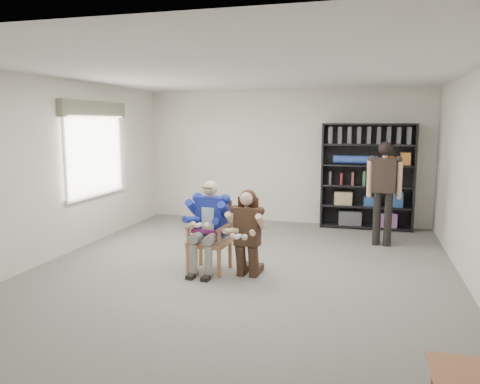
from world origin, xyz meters
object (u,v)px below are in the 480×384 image
(seated_man, at_px, (209,226))
(bookshelf, at_px, (367,176))
(kneeling_woman, at_px, (247,234))
(standing_man, at_px, (383,194))
(armchair, at_px, (209,237))

(seated_man, relative_size, bookshelf, 0.63)
(kneeling_woman, xyz_separation_m, standing_man, (1.84, 2.24, 0.29))
(seated_man, distance_m, standing_man, 3.23)
(kneeling_woman, distance_m, standing_man, 2.92)
(armchair, xyz_separation_m, bookshelf, (2.15, 3.44, 0.54))
(armchair, xyz_separation_m, standing_man, (2.42, 2.12, 0.39))
(seated_man, height_order, bookshelf, bookshelf)
(armchair, xyz_separation_m, seated_man, (0.00, -0.00, 0.15))
(armchair, distance_m, kneeling_woman, 0.60)
(kneeling_woman, bearing_deg, standing_man, 54.40)
(bookshelf, height_order, standing_man, bookshelf)
(seated_man, bearing_deg, armchair, 93.81)
(bookshelf, relative_size, standing_man, 1.17)
(kneeling_woman, height_order, bookshelf, bookshelf)
(armchair, relative_size, standing_man, 0.57)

